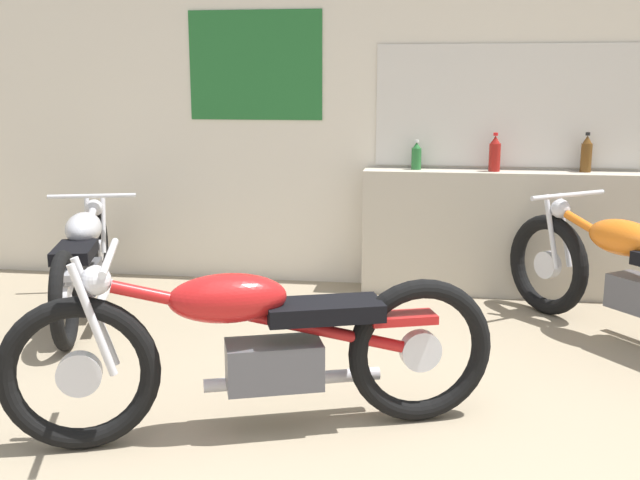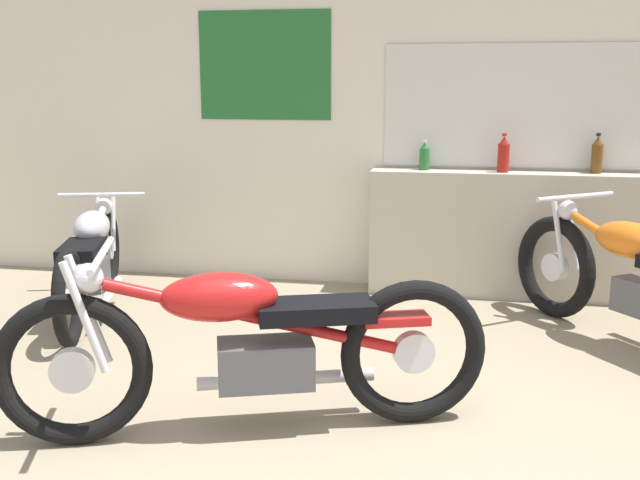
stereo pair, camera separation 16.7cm
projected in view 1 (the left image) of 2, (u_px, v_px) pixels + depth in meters
wall_back at (422, 106)px, 5.69m from camera, size 10.00×0.07×2.80m
sill_counter at (502, 233)px, 5.62m from camera, size 2.09×0.28×0.94m
bottle_leftmost at (417, 156)px, 5.62m from camera, size 0.07×0.07×0.22m
bottle_left_center at (495, 154)px, 5.50m from camera, size 0.08×0.08×0.28m
bottle_center at (586, 154)px, 5.46m from camera, size 0.08×0.08×0.29m
motorcycle_red at (257, 345)px, 3.37m from camera, size 2.15×0.91×0.88m
motorcycle_orange at (635, 279)px, 4.53m from camera, size 1.35×1.77×0.87m
motorcycle_silver at (83, 261)px, 5.12m from camera, size 0.78×1.91×0.77m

